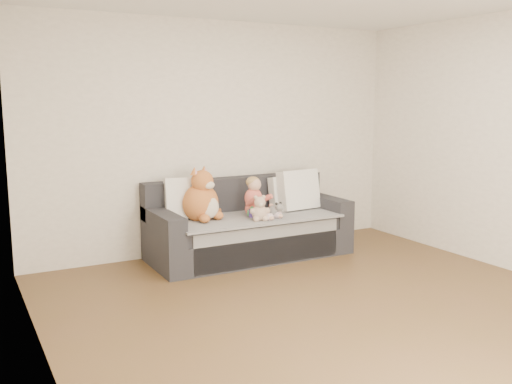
% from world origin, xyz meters
% --- Properties ---
extents(room_shell, '(5.00, 5.00, 5.00)m').
position_xyz_m(room_shell, '(0.00, 0.42, 1.30)').
color(room_shell, brown).
rests_on(room_shell, ground).
extents(sofa, '(2.20, 0.94, 0.85)m').
position_xyz_m(sofa, '(0.14, 2.06, 0.31)').
color(sofa, '#25252A').
rests_on(sofa, ground).
extents(cushion_left, '(0.51, 0.30, 0.45)m').
position_xyz_m(cushion_left, '(-0.52, 2.18, 0.69)').
color(cushion_left, white).
rests_on(cushion_left, sofa).
extents(cushion_right_back, '(0.42, 0.21, 0.39)m').
position_xyz_m(cushion_right_back, '(0.70, 2.17, 0.66)').
color(cushion_right_back, white).
rests_on(cushion_right_back, sofa).
extents(cushion_right_front, '(0.52, 0.27, 0.47)m').
position_xyz_m(cushion_right_front, '(0.79, 2.04, 0.70)').
color(cushion_right_front, white).
rests_on(cushion_right_front, sofa).
extents(toddler, '(0.32, 0.45, 0.44)m').
position_xyz_m(toddler, '(0.16, 1.92, 0.66)').
color(toddler, '#C95A47').
rests_on(toddler, sofa).
extents(plush_cat, '(0.47, 0.48, 0.59)m').
position_xyz_m(plush_cat, '(-0.42, 2.04, 0.69)').
color(plush_cat, '#B06B27').
rests_on(plush_cat, sofa).
extents(teddy_bear, '(0.21, 0.17, 0.27)m').
position_xyz_m(teddy_bear, '(0.10, 1.71, 0.58)').
color(teddy_bear, tan).
rests_on(teddy_bear, sofa).
extents(plush_cow, '(0.14, 0.22, 0.18)m').
position_xyz_m(plush_cow, '(0.31, 1.77, 0.55)').
color(plush_cow, white).
rests_on(plush_cow, sofa).
extents(sippy_cup, '(0.11, 0.07, 0.12)m').
position_xyz_m(sippy_cup, '(0.10, 1.89, 0.54)').
color(sippy_cup, '#583DA8').
rests_on(sippy_cup, sofa).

